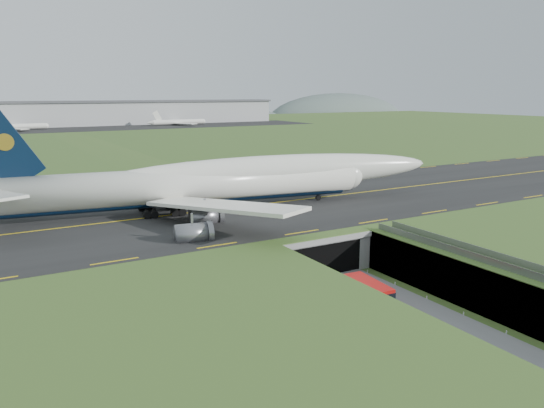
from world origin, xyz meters
TOP-DOWN VIEW (x-y plane):
  - ground at (0.00, 0.00)m, footprint 900.00×900.00m
  - airfield_deck at (0.00, 0.00)m, footprint 800.00×800.00m
  - trench_road at (0.00, -7.50)m, footprint 12.00×75.00m
  - taxiway at (0.00, 33.00)m, footprint 800.00×44.00m
  - tunnel_portal at (0.00, 16.71)m, footprint 17.00×22.30m
  - jumbo_jet at (-5.28, 33.57)m, footprint 88.22×57.38m
  - shuttle_tram at (-1.99, -3.42)m, footprint 3.56×7.92m
  - cargo_terminal at (-0.07, 299.41)m, footprint 320.00×67.00m
  - distant_hills at (64.38, 430.00)m, footprint 700.00×91.00m

SIDE VIEW (x-z plane):
  - distant_hills at x=64.38m, z-range -34.00..26.00m
  - ground at x=0.00m, z-range 0.00..0.00m
  - trench_road at x=0.00m, z-range 0.00..0.20m
  - shuttle_tram at x=-1.99m, z-range 0.15..3.29m
  - airfield_deck at x=0.00m, z-range 0.00..6.00m
  - tunnel_portal at x=0.00m, z-range 0.33..6.33m
  - taxiway at x=0.00m, z-range 6.00..6.18m
  - jumbo_jet at x=-5.28m, z-range 1.56..20.74m
  - cargo_terminal at x=-0.07m, z-range 6.16..21.76m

